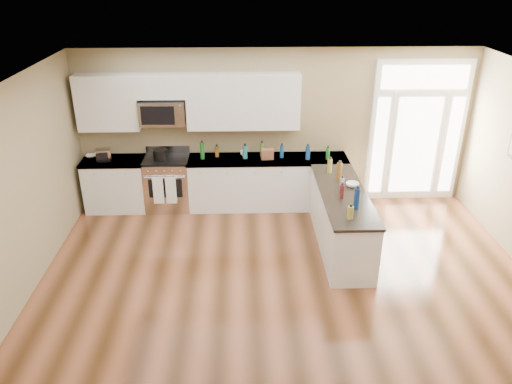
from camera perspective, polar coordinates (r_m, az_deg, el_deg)
The scene contains 18 objects.
ground at distance 6.19m, azimuth 4.54°, elevation -17.10°, with size 8.00×8.00×0.00m, color #462913.
room_shell at distance 5.20m, azimuth 5.18°, elevation -3.04°, with size 8.00×8.00×8.00m.
back_cabinet_left at distance 9.31m, azimuth -15.65°, elevation 0.71°, with size 1.10×0.66×0.94m.
back_cabinet_right at distance 9.04m, azimuth 1.28°, elevation 0.95°, with size 2.85×0.66×0.94m.
peninsula_cabinet at distance 7.89m, azimuth 9.69°, elevation -3.33°, with size 0.69×2.32×0.94m.
upper_cabinet_left at distance 8.96m, azimuth -16.62°, elevation 9.77°, with size 1.04×0.33×0.95m, color white.
upper_cabinet_right at distance 8.67m, azimuth -1.46°, elevation 10.31°, with size 1.94×0.33×0.95m, color white.
upper_cabinet_short at distance 8.70m, azimuth -10.80°, elevation 11.81°, with size 0.82×0.33×0.40m, color white.
microwave at distance 8.78m, azimuth -10.61°, elevation 8.96°, with size 0.78×0.41×0.42m.
entry_door at distance 9.50m, azimuth 17.88°, elevation 6.52°, with size 1.70×0.10×2.60m.
kitchen_range at distance 9.11m, azimuth -10.03°, elevation 1.03°, with size 0.78×0.69×1.08m.
stockpot at distance 8.87m, azimuth -10.86°, elevation 4.27°, with size 0.26×0.26×0.20m, color black.
toaster_oven at distance 9.09m, azimuth -17.03°, elevation 4.08°, with size 0.25×0.20×0.21m, color silver.
cardboard_box at distance 8.79m, azimuth 1.29°, elevation 4.38°, with size 0.21×0.16×0.18m, color brown.
bowl_left at distance 9.35m, azimuth -18.32°, elevation 3.94°, with size 0.19×0.19×0.05m, color white.
bowl_peninsula at distance 7.86m, azimuth 10.96°, elevation 0.84°, with size 0.20×0.20×0.06m, color white.
cup_counter at distance 8.95m, azimuth -1.44°, elevation 4.49°, with size 0.12×0.12×0.10m, color white.
counter_bottles at distance 8.18m, azimuth 4.70°, elevation 2.91°, with size 2.38×2.46×0.31m.
Camera 1 is at (-0.61, -4.54, 4.17)m, focal length 35.00 mm.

